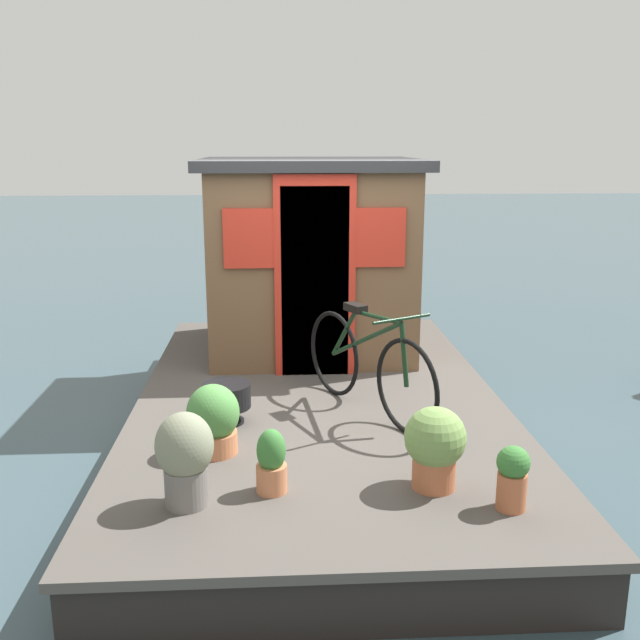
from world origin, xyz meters
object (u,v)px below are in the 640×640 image
at_px(potted_plant_geranium, 512,476).
at_px(potted_plant_thyme, 271,462).
at_px(potted_plant_sage, 213,420).
at_px(bicycle, 367,364).
at_px(potted_plant_succulent, 185,456).
at_px(charcoal_grill, 227,397).
at_px(houseboat_cabin, 310,255).
at_px(potted_plant_ivy, 435,445).

bearing_deg(potted_plant_geranium, potted_plant_thyme, 78.08).
distance_m(potted_plant_geranium, potted_plant_sage, 1.98).
relative_size(bicycle, potted_plant_thyme, 3.75).
height_order(potted_plant_succulent, potted_plant_sage, potted_plant_succulent).
bearing_deg(potted_plant_geranium, charcoal_grill, 50.68).
relative_size(houseboat_cabin, bicycle, 1.41).
distance_m(potted_plant_thyme, potted_plant_succulent, 0.53).
height_order(potted_plant_geranium, potted_plant_ivy, potted_plant_ivy).
height_order(potted_plant_geranium, potted_plant_succulent, potted_plant_succulent).
bearing_deg(charcoal_grill, potted_plant_ivy, -130.11).
bearing_deg(houseboat_cabin, bicycle, -169.14).
relative_size(potted_plant_geranium, potted_plant_sage, 0.80).
bearing_deg(bicycle, potted_plant_sage, 121.33).
relative_size(potted_plant_succulent, potted_plant_sage, 1.17).
height_order(bicycle, charcoal_grill, bicycle).
distance_m(houseboat_cabin, potted_plant_succulent, 3.45).
bearing_deg(potted_plant_ivy, potted_plant_succulent, 94.89).
bearing_deg(potted_plant_geranium, potted_plant_succulent, 85.10).
relative_size(houseboat_cabin, potted_plant_succulent, 3.75).
distance_m(bicycle, potted_plant_geranium, 1.71).
relative_size(potted_plant_thyme, potted_plant_geranium, 1.04).
height_order(potted_plant_geranium, charcoal_grill, potted_plant_geranium).
bearing_deg(potted_plant_ivy, potted_plant_sage, 66.91).
bearing_deg(potted_plant_sage, bicycle, -58.67).
bearing_deg(potted_plant_succulent, potted_plant_sage, -7.80).
distance_m(bicycle, potted_plant_ivy, 1.31).
bearing_deg(potted_plant_sage, charcoal_grill, -5.66).
xyz_separation_m(potted_plant_thyme, potted_plant_ivy, (-0.00, -0.99, 0.09)).
height_order(potted_plant_succulent, charcoal_grill, potted_plant_succulent).
height_order(potted_plant_thyme, potted_plant_geranium, potted_plant_thyme).
xyz_separation_m(potted_plant_ivy, potted_plant_succulent, (-0.13, 1.49, 0.03)).
distance_m(potted_plant_geranium, potted_plant_ivy, 0.49).
relative_size(potted_plant_succulent, charcoal_grill, 1.56).
bearing_deg(potted_plant_sage, potted_plant_ivy, -113.09).
bearing_deg(houseboat_cabin, potted_plant_thyme, 173.08).
height_order(houseboat_cabin, charcoal_grill, houseboat_cabin).
height_order(houseboat_cabin, potted_plant_ivy, houseboat_cabin).
bearing_deg(bicycle, potted_plant_succulent, 138.83).
xyz_separation_m(houseboat_cabin, potted_plant_thyme, (-3.14, 0.38, -0.77)).
xyz_separation_m(bicycle, charcoal_grill, (-0.16, 1.08, -0.19)).
bearing_deg(charcoal_grill, potted_plant_thyme, -162.95).
height_order(houseboat_cabin, potted_plant_sage, houseboat_cabin).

